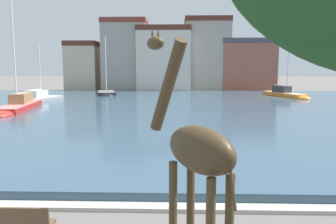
# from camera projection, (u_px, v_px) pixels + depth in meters

# --- Properties ---
(harbor_water) EXTENTS (79.46, 43.63, 0.38)m
(harbor_water) POSITION_uv_depth(u_px,v_px,m) (165.00, 108.00, 31.33)
(harbor_water) COLOR #334C60
(harbor_water) RESTS_ON ground
(quay_edge_coping) EXTENTS (79.46, 0.50, 0.12)m
(quay_edge_coping) POSITION_uv_depth(u_px,v_px,m) (135.00, 207.00, 9.48)
(quay_edge_coping) COLOR #ADA89E
(quay_edge_coping) RESTS_ON ground
(giraffe_statue) EXTENTS (1.88, 2.44, 4.75)m
(giraffe_statue) POSITION_uv_depth(u_px,v_px,m) (195.00, 153.00, 6.06)
(giraffe_statue) COLOR #42331E
(giraffe_statue) RESTS_ON ground
(sailboat_orange) EXTENTS (4.10, 8.25, 7.41)m
(sailboat_orange) POSITION_uv_depth(u_px,v_px,m) (287.00, 95.00, 41.52)
(sailboat_orange) COLOR orange
(sailboat_orange) RESTS_ON ground
(sailboat_grey) EXTENTS (3.77, 7.07, 6.53)m
(sailboat_grey) POSITION_uv_depth(u_px,v_px,m) (41.00, 99.00, 37.10)
(sailboat_grey) COLOR #939399
(sailboat_grey) RESTS_ON ground
(sailboat_red) EXTENTS (3.11, 9.33, 9.68)m
(sailboat_red) POSITION_uv_depth(u_px,v_px,m) (17.00, 108.00, 28.49)
(sailboat_red) COLOR red
(sailboat_red) RESTS_ON ground
(sailboat_black) EXTENTS (3.50, 6.16, 7.95)m
(sailboat_black) POSITION_uv_depth(u_px,v_px,m) (107.00, 94.00, 44.89)
(sailboat_black) COLOR black
(sailboat_black) RESTS_ON ground
(park_bench) EXTENTS (1.80, 0.44, 0.92)m
(park_bench) POSITION_uv_depth(u_px,v_px,m) (12.00, 224.00, 7.54)
(park_bench) COLOR brown
(park_bench) RESTS_ON ground
(townhouse_wide_warehouse) EXTENTS (5.23, 6.06, 8.21)m
(townhouse_wide_warehouse) POSITION_uv_depth(u_px,v_px,m) (84.00, 67.00, 56.78)
(townhouse_wide_warehouse) COLOR #C6B293
(townhouse_wide_warehouse) RESTS_ON ground
(townhouse_tall_gabled) EXTENTS (7.21, 5.78, 11.73)m
(townhouse_tall_gabled) POSITION_uv_depth(u_px,v_px,m) (125.00, 56.00, 55.61)
(townhouse_tall_gabled) COLOR gray
(townhouse_tall_gabled) RESTS_ON ground
(townhouse_corner_house) EXTENTS (8.60, 6.61, 10.44)m
(townhouse_corner_house) POSITION_uv_depth(u_px,v_px,m) (164.00, 60.00, 54.97)
(townhouse_corner_house) COLOR beige
(townhouse_corner_house) RESTS_ON ground
(townhouse_narrow_midrow) EXTENTS (7.57, 6.56, 12.16)m
(townhouse_narrow_midrow) POSITION_uv_depth(u_px,v_px,m) (207.00, 55.00, 57.33)
(townhouse_narrow_midrow) COLOR gray
(townhouse_narrow_midrow) RESTS_ON ground
(townhouse_end_terrace) EXTENTS (8.98, 7.40, 8.67)m
(townhouse_end_terrace) POSITION_uv_depth(u_px,v_px,m) (246.00, 65.00, 57.70)
(townhouse_end_terrace) COLOR #8E5142
(townhouse_end_terrace) RESTS_ON ground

